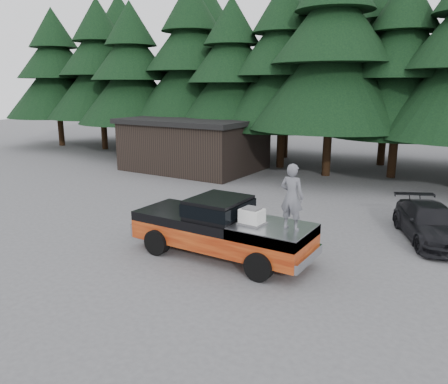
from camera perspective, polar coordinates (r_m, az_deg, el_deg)
The scene contains 8 objects.
ground at distance 14.28m, azimuth -2.45°, elevation -8.21°, with size 120.00×120.00×0.00m, color #525255.
pickup_truck at distance 13.95m, azimuth -0.33°, elevation -5.83°, with size 6.00×2.04×1.33m, color #D0591D, non-canonical shape.
truck_cab at distance 13.71m, azimuth -0.69°, elevation -1.97°, with size 1.66×1.90×0.59m, color black.
air_compressor at distance 12.95m, azimuth 3.66°, elevation -3.28°, with size 0.65×0.54×0.45m, color silver.
man_on_bed at distance 12.44m, azimuth 8.85°, elevation -0.62°, with size 0.70×0.46×1.91m, color slate.
parked_car at distance 16.99m, azimuth 25.38°, elevation -3.69°, with size 1.78×4.38×1.27m, color black.
utility_building at distance 28.48m, azimuth -3.89°, elevation 6.32°, with size 8.40×6.40×3.30m.
treeline at distance 29.09m, azimuth 18.59°, elevation 17.79°, with size 60.15×16.05×17.50m.
Camera 1 is at (7.49, -10.92, 5.35)m, focal length 35.00 mm.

